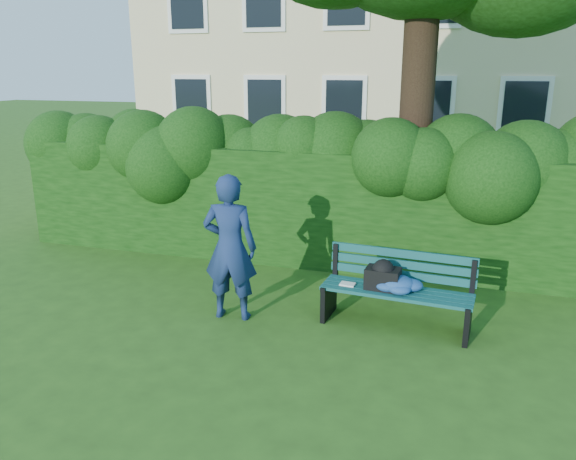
% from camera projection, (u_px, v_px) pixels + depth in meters
% --- Properties ---
extents(ground, '(80.00, 80.00, 0.00)m').
position_uv_depth(ground, '(274.00, 315.00, 7.09)').
color(ground, '#2B4E18').
rests_on(ground, ground).
extents(hedge, '(10.00, 1.00, 1.80)m').
position_uv_depth(hedge, '(318.00, 206.00, 8.86)').
color(hedge, black).
rests_on(hedge, ground).
extents(park_bench, '(1.81, 0.70, 0.89)m').
position_uv_depth(park_bench, '(394.00, 286.00, 6.67)').
color(park_bench, '#0D4243').
rests_on(park_bench, ground).
extents(man_reading, '(0.71, 0.51, 1.81)m').
position_uv_depth(man_reading, '(230.00, 248.00, 6.79)').
color(man_reading, navy).
rests_on(man_reading, ground).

